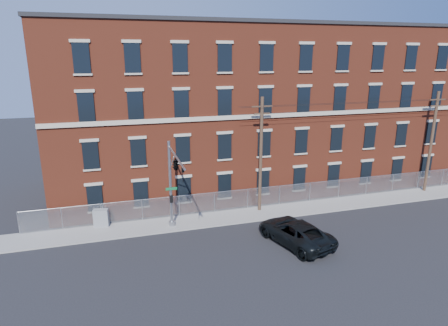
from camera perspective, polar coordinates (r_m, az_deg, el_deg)
name	(u,v)px	position (r m, az deg, el deg)	size (l,w,h in m)	color
ground	(262,242)	(29.25, 5.64, -11.62)	(140.00, 140.00, 0.00)	black
sidewalk	(360,201)	(38.76, 19.56, -5.36)	(65.00, 3.00, 0.12)	gray
mill_building	(318,105)	(44.16, 13.78, 8.44)	(55.30, 14.32, 16.30)	maroon
chain_link_fence	(353,187)	(39.42, 18.60, -3.38)	(59.06, 0.06, 1.85)	#A5A8AD
traffic_signal_mast	(174,171)	(27.67, -7.39, -1.24)	(0.90, 6.75, 7.00)	#9EA0A5
utility_pole_near	(261,153)	(32.94, 5.50, 1.48)	(1.80, 0.28, 10.00)	#453022
utility_pole_mid	(432,140)	(42.90, 28.47, 2.97)	(1.80, 0.28, 10.00)	#453022
overhead_wires	(437,102)	(42.36, 29.14, 7.96)	(40.00, 0.62, 0.62)	black
pickup_truck	(295,232)	(29.08, 10.51, -10.07)	(2.90, 6.28, 1.75)	black
utility_cabinet	(101,218)	(32.56, -17.81, -7.77)	(1.15, 0.57, 1.44)	slate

